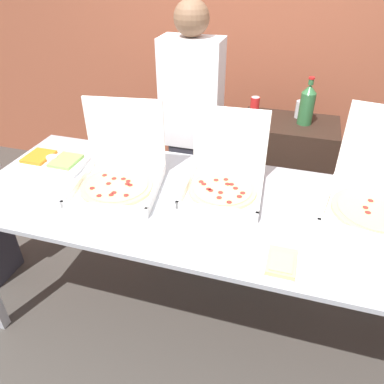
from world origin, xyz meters
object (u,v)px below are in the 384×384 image
at_px(veggie_tray, 53,161).
at_px(person_guest_plaid, 192,131).
at_px(pizza_box_near_left, 379,196).
at_px(soda_can_colored, 255,105).
at_px(pizza_box_near_right, 119,173).
at_px(soda_can_silver, 300,109).
at_px(pizza_box_far_left, 224,178).
at_px(paper_plate_front_left, 281,263).
at_px(soda_bottle, 307,104).

xyz_separation_m(veggie_tray, person_guest_plaid, (0.68, 0.66, -0.00)).
height_order(pizza_box_near_left, soda_can_colored, pizza_box_near_left).
xyz_separation_m(pizza_box_near_right, soda_can_silver, (0.89, 1.11, 0.05)).
relative_size(pizza_box_far_left, person_guest_plaid, 0.25).
height_order(pizza_box_far_left, pizza_box_near_right, pizza_box_near_right).
height_order(pizza_box_near_right, paper_plate_front_left, pizza_box_near_right).
height_order(pizza_box_near_right, soda_can_colored, pizza_box_near_right).
xyz_separation_m(pizza_box_far_left, soda_can_colored, (0.01, 0.97, 0.06)).
distance_m(soda_bottle, person_guest_plaid, 0.81).
relative_size(pizza_box_near_left, person_guest_plaid, 0.32).
relative_size(pizza_box_near_right, pizza_box_near_left, 0.92).
bearing_deg(soda_bottle, pizza_box_near_left, -64.35).
height_order(soda_can_silver, soda_can_colored, same).
xyz_separation_m(pizza_box_near_left, paper_plate_front_left, (-0.42, -0.54, -0.07)).
distance_m(pizza_box_near_right, person_guest_plaid, 0.78).
height_order(pizza_box_far_left, person_guest_plaid, person_guest_plaid).
xyz_separation_m(pizza_box_far_left, pizza_box_near_right, (-0.56, -0.12, 0.00)).
bearing_deg(soda_bottle, soda_can_colored, 166.44).
distance_m(soda_can_silver, person_guest_plaid, 0.80).
height_order(pizza_box_near_right, pizza_box_near_left, pizza_box_near_left).
xyz_separation_m(veggie_tray, soda_bottle, (1.43, 0.91, 0.19)).
height_order(paper_plate_front_left, soda_can_colored, soda_can_colored).
relative_size(soda_can_silver, soda_can_colored, 1.00).
bearing_deg(soda_can_silver, pizza_box_near_right, -128.74).
bearing_deg(pizza_box_near_right, paper_plate_front_left, -30.89).
xyz_separation_m(pizza_box_near_right, paper_plate_front_left, (0.92, -0.37, -0.07)).
relative_size(pizza_box_near_right, person_guest_plaid, 0.29).
bearing_deg(veggie_tray, pizza_box_far_left, 1.25).
xyz_separation_m(paper_plate_front_left, veggie_tray, (-1.41, 0.47, 0.01)).
xyz_separation_m(pizza_box_far_left, paper_plate_front_left, (0.36, -0.49, -0.06)).
relative_size(pizza_box_near_right, paper_plate_front_left, 2.57).
xyz_separation_m(pizza_box_near_left, person_guest_plaid, (-1.15, 0.59, -0.06)).
bearing_deg(veggie_tray, paper_plate_front_left, -18.37).
xyz_separation_m(soda_bottle, soda_can_colored, (-0.36, 0.09, -0.08)).
bearing_deg(soda_bottle, pizza_box_far_left, -112.82).
relative_size(paper_plate_front_left, veggie_tray, 0.49).
bearing_deg(soda_can_colored, pizza_box_near_left, -50.39).
bearing_deg(person_guest_plaid, paper_plate_front_left, 122.93).
distance_m(pizza_box_far_left, pizza_box_near_left, 0.78).
distance_m(veggie_tray, person_guest_plaid, 0.95).
bearing_deg(pizza_box_near_left, pizza_box_near_right, -162.85).
distance_m(pizza_box_far_left, pizza_box_near_right, 0.57).
bearing_deg(paper_plate_front_left, pizza_box_near_right, 157.98).
bearing_deg(veggie_tray, pizza_box_near_left, 2.15).
bearing_deg(pizza_box_near_right, pizza_box_far_left, 3.46).
relative_size(pizza_box_near_right, veggie_tray, 1.25).
xyz_separation_m(paper_plate_front_left, soda_can_colored, (-0.35, 1.46, 0.12)).
distance_m(paper_plate_front_left, soda_bottle, 1.39).
relative_size(pizza_box_far_left, pizza_box_near_right, 0.87).
bearing_deg(pizza_box_far_left, soda_can_colored, 85.76).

